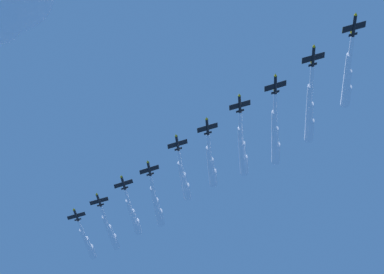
# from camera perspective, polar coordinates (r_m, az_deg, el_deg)

# --- Properties ---
(jet_lead) EXTENTS (30.96, 35.34, 4.36)m
(jet_lead) POSITION_cam_1_polar(r_m,az_deg,el_deg) (236.71, 13.83, 5.07)
(jet_lead) COLOR black
(jet_port_inner) EXTENTS (35.04, 40.12, 4.34)m
(jet_port_inner) POSITION_cam_1_polar(r_m,az_deg,el_deg) (244.81, 10.56, 2.13)
(jet_port_inner) COLOR black
(jet_starboard_inner) EXTENTS (35.29, 40.30, 4.39)m
(jet_starboard_inner) POSITION_cam_1_polar(r_m,az_deg,el_deg) (251.32, 7.50, -0.02)
(jet_starboard_inner) COLOR black
(jet_port_mid) EXTENTS (33.97, 38.73, 4.33)m
(jet_port_mid) POSITION_cam_1_polar(r_m,az_deg,el_deg) (259.89, 4.57, -1.23)
(jet_port_mid) COLOR black
(jet_starboard_mid) EXTENTS (31.24, 34.69, 4.39)m
(jet_starboard_mid) POSITION_cam_1_polar(r_m,az_deg,el_deg) (266.09, 1.74, -2.57)
(jet_starboard_mid) COLOR black
(jet_port_outer) EXTENTS (31.47, 35.73, 4.38)m
(jet_port_outer) POSITION_cam_1_polar(r_m,az_deg,el_deg) (277.52, -0.74, -3.88)
(jet_port_outer) COLOR black
(jet_starboard_outer) EXTENTS (34.61, 37.92, 4.44)m
(jet_starboard_outer) POSITION_cam_1_polar(r_m,az_deg,el_deg) (287.90, -3.18, -6.21)
(jet_starboard_outer) COLOR black
(jet_trail_port) EXTENTS (32.47, 37.00, 4.41)m
(jet_trail_port) POSITION_cam_1_polar(r_m,az_deg,el_deg) (298.76, -5.29, -7.11)
(jet_trail_port) COLOR black
(jet_trail_starboard) EXTENTS (32.97, 37.54, 4.32)m
(jet_trail_starboard) POSITION_cam_1_polar(r_m,az_deg,el_deg) (310.58, -7.35, -8.47)
(jet_trail_starboard) COLOR black
(jet_tail_end) EXTENTS (31.35, 35.11, 4.32)m
(jet_tail_end) POSITION_cam_1_polar(r_m,az_deg,el_deg) (321.32, -9.38, -9.38)
(jet_tail_end) COLOR black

